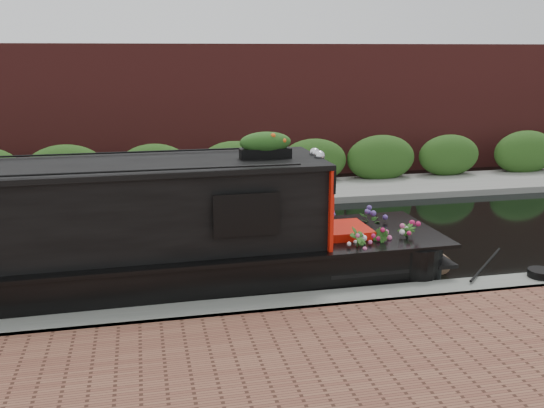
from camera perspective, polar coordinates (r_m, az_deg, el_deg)
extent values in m
plane|color=black|center=(11.93, -9.73, -4.58)|extent=(80.00, 80.00, 0.00)
cube|color=slate|center=(8.87, -8.60, -11.38)|extent=(40.00, 0.60, 0.50)
cube|color=gray|center=(15.97, -10.50, 0.22)|extent=(40.00, 2.40, 0.34)
cube|color=#2A521B|center=(16.84, -10.62, 0.94)|extent=(40.00, 1.10, 2.80)
cube|color=maroon|center=(18.89, -10.85, 2.38)|extent=(40.00, 1.00, 8.00)
cube|color=black|center=(9.77, -22.52, -1.12)|extent=(9.11, 1.91, 1.33)
cube|color=black|center=(9.62, -22.92, 2.93)|extent=(9.26, 2.07, 0.08)
cube|color=red|center=(10.00, 4.12, 0.29)|extent=(0.10, 1.73, 1.33)
cube|color=black|center=(8.86, -2.42, -1.03)|extent=(0.89, 0.05, 0.54)
cube|color=red|center=(10.35, 6.78, -3.40)|extent=(0.81, 0.90, 0.49)
sphere|color=silver|center=(9.71, 4.49, 4.54)|extent=(0.18, 0.18, 0.18)
sphere|color=silver|center=(9.98, 4.03, 4.80)|extent=(0.18, 0.18, 0.18)
cube|color=black|center=(9.63, -0.62, 4.79)|extent=(0.82, 0.25, 0.16)
ellipsoid|color=#E85719|center=(9.60, -0.62, 5.96)|extent=(0.90, 0.25, 0.24)
imported|color=#28571D|center=(9.71, 8.04, -4.12)|extent=(0.42, 0.40, 0.66)
imported|color=#28571D|center=(9.99, 10.09, -3.94)|extent=(0.29, 0.34, 0.57)
imported|color=#28571D|center=(11.15, 9.45, -2.15)|extent=(0.59, 0.56, 0.51)
imported|color=#28571D|center=(10.42, 12.48, -3.35)|extent=(0.44, 0.44, 0.55)
imported|color=#28571D|center=(10.93, 4.79, -1.90)|extent=(0.36, 0.42, 0.67)
cylinder|color=#825F44|center=(11.19, 15.27, -5.25)|extent=(0.35, 0.41, 0.35)
cylinder|color=black|center=(10.79, 23.96, -5.98)|extent=(0.41, 0.41, 0.12)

